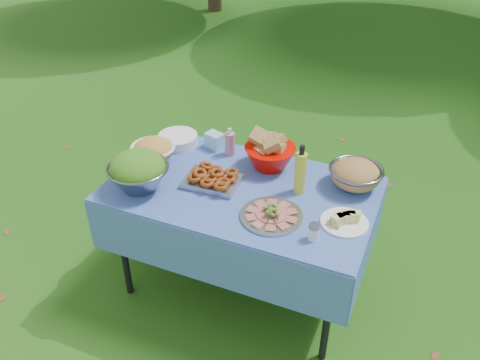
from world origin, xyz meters
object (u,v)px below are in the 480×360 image
pasta_bowl_steel (356,174)px  salad_bowl (138,171)px  oil_bottle (301,169)px  charcuterie_platter (272,211)px  picnic_table (241,240)px  bread_bowl (270,152)px  plate_stack (178,139)px

pasta_bowl_steel → salad_bowl: bearing=-156.2°
oil_bottle → charcuterie_platter: bearing=-103.0°
picnic_table → bread_bowl: 0.56m
salad_bowl → plate_stack: 0.52m
pasta_bowl_steel → oil_bottle: 0.32m
plate_stack → charcuterie_platter: bearing=-30.4°
salad_bowl → plate_stack: bearing=94.7°
oil_bottle → plate_stack: bearing=166.7°
bread_bowl → pasta_bowl_steel: size_ratio=1.02×
charcuterie_platter → salad_bowl: bearing=-176.9°
salad_bowl → bread_bowl: size_ratio=1.12×
picnic_table → oil_bottle: oil_bottle is taller
bread_bowl → oil_bottle: oil_bottle is taller
salad_bowl → bread_bowl: salad_bowl is taller
picnic_table → bread_bowl: bread_bowl is taller
plate_stack → pasta_bowl_steel: 1.13m
bread_bowl → pasta_bowl_steel: (0.50, -0.01, -0.02)m
pasta_bowl_steel → oil_bottle: size_ratio=1.01×
pasta_bowl_steel → charcuterie_platter: (-0.33, -0.44, -0.04)m
bread_bowl → charcuterie_platter: size_ratio=0.92×
bread_bowl → oil_bottle: size_ratio=1.03×
salad_bowl → picnic_table: bearing=22.8°
oil_bottle → salad_bowl: bearing=-159.4°
picnic_table → plate_stack: size_ratio=5.87×
picnic_table → pasta_bowl_steel: 0.78m
picnic_table → oil_bottle: (0.30, 0.09, 0.53)m
picnic_table → oil_bottle: bearing=16.9°
pasta_bowl_steel → charcuterie_platter: bearing=-126.8°
plate_stack → charcuterie_platter: size_ratio=0.76×
plate_stack → bread_bowl: (0.63, -0.03, 0.07)m
plate_stack → bread_bowl: 0.63m
charcuterie_platter → oil_bottle: size_ratio=1.12×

